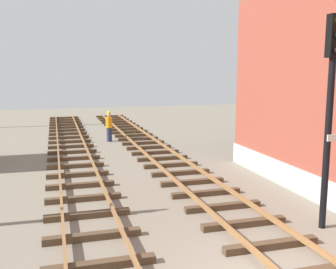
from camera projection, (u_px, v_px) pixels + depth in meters
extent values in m
cube|color=#4C3826|center=(271.00, 245.00, 9.62)|extent=(2.50, 0.24, 0.18)
cube|color=#4C3826|center=(244.00, 223.00, 10.98)|extent=(2.50, 0.24, 0.18)
cube|color=#4C3826|center=(223.00, 207.00, 12.34)|extent=(2.50, 0.24, 0.18)
cube|color=#4C3826|center=(206.00, 193.00, 13.71)|extent=(2.50, 0.24, 0.18)
cube|color=#4C3826|center=(192.00, 182.00, 15.07)|extent=(2.50, 0.24, 0.18)
cube|color=#4C3826|center=(181.00, 173.00, 16.43)|extent=(2.50, 0.24, 0.18)
cube|color=#4C3826|center=(171.00, 165.00, 17.79)|extent=(2.50, 0.24, 0.18)
cube|color=#4C3826|center=(162.00, 158.00, 19.15)|extent=(2.50, 0.24, 0.18)
cube|color=#4C3826|center=(155.00, 152.00, 20.51)|extent=(2.50, 0.24, 0.18)
cube|color=#4C3826|center=(149.00, 147.00, 21.88)|extent=(2.50, 0.24, 0.18)
cube|color=#4C3826|center=(143.00, 143.00, 23.24)|extent=(2.50, 0.24, 0.18)
cube|color=#4C3826|center=(138.00, 139.00, 24.60)|extent=(2.50, 0.24, 0.18)
cube|color=#4C3826|center=(134.00, 135.00, 25.96)|extent=(2.50, 0.24, 0.18)
cube|color=#4C3826|center=(130.00, 132.00, 27.32)|extent=(2.50, 0.24, 0.18)
cube|color=#4C3826|center=(126.00, 129.00, 28.68)|extent=(2.50, 0.24, 0.18)
cube|color=#4C3826|center=(123.00, 127.00, 30.05)|extent=(2.50, 0.24, 0.18)
cube|color=#4C3826|center=(120.00, 124.00, 31.41)|extent=(2.50, 0.24, 0.18)
cube|color=#4C3826|center=(117.00, 122.00, 32.77)|extent=(2.50, 0.24, 0.18)
cube|color=#4C3826|center=(114.00, 120.00, 34.13)|extent=(2.50, 0.24, 0.18)
cube|color=#4C3826|center=(112.00, 118.00, 35.49)|extent=(2.50, 0.24, 0.18)
cube|color=#4C3826|center=(110.00, 116.00, 36.85)|extent=(2.50, 0.24, 0.18)
cube|color=olive|center=(336.00, 262.00, 8.43)|extent=(0.08, 61.73, 0.14)
cube|color=#4C3826|center=(100.00, 265.00, 8.63)|extent=(2.50, 0.24, 0.18)
cube|color=#4C3826|center=(93.00, 236.00, 10.13)|extent=(2.50, 0.24, 0.18)
cube|color=#4C3826|center=(88.00, 215.00, 11.63)|extent=(2.50, 0.24, 0.18)
cube|color=#4C3826|center=(84.00, 198.00, 13.13)|extent=(2.50, 0.24, 0.18)
cube|color=#4C3826|center=(80.00, 185.00, 14.64)|extent=(2.50, 0.24, 0.18)
cube|color=#4C3826|center=(78.00, 175.00, 16.14)|extent=(2.50, 0.24, 0.18)
cube|color=#4C3826|center=(76.00, 166.00, 17.64)|extent=(2.50, 0.24, 0.18)
cube|color=#4C3826|center=(74.00, 158.00, 19.14)|extent=(2.50, 0.24, 0.18)
cube|color=#4C3826|center=(72.00, 152.00, 20.64)|extent=(2.50, 0.24, 0.18)
cube|color=#4C3826|center=(71.00, 146.00, 22.14)|extent=(2.50, 0.24, 0.18)
cube|color=#4C3826|center=(70.00, 142.00, 23.64)|extent=(2.50, 0.24, 0.18)
cube|color=#4C3826|center=(69.00, 137.00, 25.14)|extent=(2.50, 0.24, 0.18)
cube|color=#4C3826|center=(68.00, 134.00, 26.65)|extent=(2.50, 0.24, 0.18)
cube|color=#4C3826|center=(67.00, 130.00, 28.15)|extent=(2.50, 0.24, 0.18)
cube|color=#4C3826|center=(66.00, 127.00, 29.65)|extent=(2.50, 0.24, 0.18)
cube|color=#4C3826|center=(66.00, 125.00, 31.15)|extent=(2.50, 0.24, 0.18)
cube|color=#4C3826|center=(65.00, 122.00, 32.65)|extent=(2.50, 0.24, 0.18)
cube|color=#4C3826|center=(65.00, 120.00, 34.15)|extent=(2.50, 0.24, 0.18)
cube|color=#4C3826|center=(64.00, 118.00, 35.65)|extent=(2.50, 0.24, 0.18)
cylinder|color=black|center=(327.00, 146.00, 10.56)|extent=(0.18, 0.18, 4.62)
cube|color=black|center=(334.00, 36.00, 10.11)|extent=(0.36, 0.24, 1.10)
cube|color=white|center=(331.00, 138.00, 10.39)|extent=(0.24, 0.03, 0.18)
cylinder|color=#262D4C|center=(109.00, 135.00, 24.19)|extent=(0.32, 0.32, 0.85)
cylinder|color=orange|center=(109.00, 122.00, 24.07)|extent=(0.40, 0.40, 0.65)
sphere|color=tan|center=(109.00, 115.00, 24.00)|extent=(0.24, 0.24, 0.24)
sphere|color=yellow|center=(109.00, 113.00, 23.98)|extent=(0.22, 0.22, 0.22)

